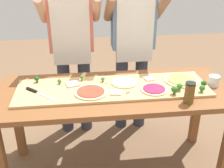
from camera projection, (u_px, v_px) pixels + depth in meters
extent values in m
plane|color=brown|center=(114.00, 168.00, 2.48)|extent=(8.00, 8.00, 0.00)
cube|color=brown|center=(2.00, 167.00, 1.96)|extent=(0.07, 0.07, 0.74)
cube|color=brown|center=(18.00, 120.00, 2.49)|extent=(0.07, 0.07, 0.74)
cube|color=brown|center=(197.00, 109.00, 2.67)|extent=(0.07, 0.07, 0.74)
cube|color=brown|center=(114.00, 92.00, 2.14)|extent=(1.79, 0.72, 0.04)
cube|color=tan|center=(113.00, 88.00, 2.13)|extent=(1.47, 0.43, 0.02)
cube|color=#B7BABF|center=(46.00, 96.00, 2.00)|extent=(0.16, 0.14, 0.00)
cube|color=black|center=(32.00, 90.00, 2.07)|extent=(0.09, 0.09, 0.02)
cylinder|color=beige|center=(154.00, 90.00, 2.08)|extent=(0.20, 0.20, 0.01)
cylinder|color=#9E234C|center=(154.00, 89.00, 2.08)|extent=(0.17, 0.17, 0.01)
cylinder|color=beige|center=(91.00, 92.00, 2.04)|extent=(0.25, 0.25, 0.01)
cylinder|color=#BC3D28|center=(91.00, 91.00, 2.04)|extent=(0.20, 0.20, 0.01)
cylinder|color=beige|center=(124.00, 83.00, 2.19)|extent=(0.21, 0.21, 0.01)
cylinder|color=silver|center=(124.00, 82.00, 2.18)|extent=(0.17, 0.17, 0.01)
cylinder|color=beige|center=(181.00, 80.00, 2.23)|extent=(0.28, 0.28, 0.01)
cylinder|color=#899E4C|center=(182.00, 79.00, 2.22)|extent=(0.23, 0.23, 0.01)
cube|color=beige|center=(72.00, 84.00, 2.16)|extent=(0.12, 0.12, 0.01)
cube|color=beige|center=(116.00, 92.00, 2.04)|extent=(0.09, 0.09, 0.01)
cube|color=beige|center=(149.00, 79.00, 2.25)|extent=(0.09, 0.09, 0.01)
cylinder|color=#487A23|center=(103.00, 81.00, 2.21)|extent=(0.01, 0.01, 0.02)
sphere|color=#427F33|center=(103.00, 79.00, 2.20)|extent=(0.03, 0.03, 0.03)
cylinder|color=#2C5915|center=(203.00, 86.00, 2.12)|extent=(0.02, 0.02, 0.02)
sphere|color=#23561E|center=(204.00, 83.00, 2.11)|extent=(0.04, 0.04, 0.04)
cylinder|color=#487A23|center=(179.00, 89.00, 2.07)|extent=(0.02, 0.02, 0.02)
sphere|color=#427F33|center=(180.00, 86.00, 2.06)|extent=(0.04, 0.04, 0.04)
cylinder|color=#3F7220|center=(60.00, 83.00, 2.18)|extent=(0.01, 0.01, 0.01)
sphere|color=#38752D|center=(59.00, 81.00, 2.17)|extent=(0.03, 0.03, 0.03)
cylinder|color=#2C5915|center=(37.00, 81.00, 2.20)|extent=(0.02, 0.02, 0.02)
sphere|color=#23561E|center=(37.00, 79.00, 2.19)|extent=(0.04, 0.04, 0.04)
cylinder|color=#3F7220|center=(174.00, 93.00, 2.02)|extent=(0.02, 0.02, 0.02)
sphere|color=#38752D|center=(175.00, 89.00, 2.01)|extent=(0.05, 0.05, 0.05)
cylinder|color=#487A23|center=(82.00, 79.00, 2.23)|extent=(0.01, 0.01, 0.02)
sphere|color=#427F33|center=(82.00, 77.00, 2.22)|extent=(0.03, 0.03, 0.03)
cylinder|color=#3F7220|center=(202.00, 91.00, 2.05)|extent=(0.02, 0.02, 0.02)
sphere|color=#38752D|center=(202.00, 88.00, 2.04)|extent=(0.04, 0.04, 0.04)
cube|color=silver|center=(104.00, 78.00, 2.26)|extent=(0.02, 0.02, 0.02)
cube|color=silver|center=(107.00, 83.00, 2.18)|extent=(0.02, 0.02, 0.01)
cube|color=silver|center=(128.00, 92.00, 2.04)|extent=(0.03, 0.03, 0.02)
cylinder|color=white|center=(214.00, 81.00, 2.18)|extent=(0.09, 0.09, 0.08)
cylinder|color=white|center=(214.00, 83.00, 2.19)|extent=(0.08, 0.08, 0.05)
cylinder|color=brown|center=(190.00, 94.00, 1.93)|extent=(0.07, 0.07, 0.14)
cylinder|color=black|center=(191.00, 84.00, 1.89)|extent=(0.07, 0.07, 0.01)
cylinder|color=#333847|center=(65.00, 92.00, 2.81)|extent=(0.12, 0.12, 0.90)
cylinder|color=#333847|center=(85.00, 91.00, 2.83)|extent=(0.12, 0.12, 0.90)
cube|color=#DB6B5B|center=(70.00, 20.00, 2.50)|extent=(0.40, 0.20, 0.55)
cube|color=silver|center=(71.00, 32.00, 2.44)|extent=(0.34, 0.01, 0.60)
cylinder|color=tan|center=(42.00, 9.00, 2.33)|extent=(0.08, 0.39, 0.31)
cylinder|color=tan|center=(96.00, 8.00, 2.38)|extent=(0.08, 0.39, 0.31)
cylinder|color=#333847|center=(122.00, 89.00, 2.87)|extent=(0.12, 0.12, 0.90)
cylinder|color=#333847|center=(140.00, 88.00, 2.89)|extent=(0.12, 0.12, 0.90)
cube|color=#6689B2|center=(133.00, 18.00, 2.56)|extent=(0.40, 0.20, 0.55)
cube|color=white|center=(135.00, 30.00, 2.50)|extent=(0.34, 0.01, 0.60)
cylinder|color=#997056|center=(110.00, 8.00, 2.39)|extent=(0.08, 0.39, 0.31)
cylinder|color=#997056|center=(162.00, 7.00, 2.44)|extent=(0.08, 0.39, 0.31)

